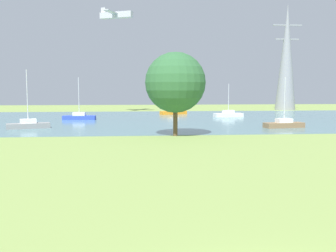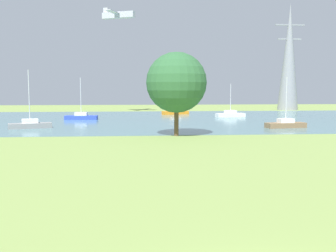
{
  "view_description": "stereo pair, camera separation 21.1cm",
  "coord_description": "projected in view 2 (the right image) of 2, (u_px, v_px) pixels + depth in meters",
  "views": [
    {
      "loc": [
        -3.39,
        -7.13,
        4.65
      ],
      "look_at": [
        -1.15,
        17.79,
        2.17
      ],
      "focal_mm": 40.45,
      "sensor_mm": 36.0,
      "label": 1
    },
    {
      "loc": [
        -3.18,
        -7.15,
        4.65
      ],
      "look_at": [
        -1.15,
        17.79,
        2.17
      ],
      "focal_mm": 40.45,
      "sensor_mm": 36.0,
      "label": 2
    }
  ],
  "objects": [
    {
      "name": "light_aircraft",
      "position": [
        118.0,
        15.0,
        70.68
      ],
      "size": [
        6.3,
        8.12,
        2.1
      ],
      "color": "silver"
    },
    {
      "name": "tree_east_near",
      "position": [
        176.0,
        83.0,
        36.92
      ],
      "size": [
        5.93,
        5.93,
        8.21
      ],
      "color": "brown",
      "rests_on": "ground"
    },
    {
      "name": "sailboat_gray",
      "position": [
        30.0,
        124.0,
        44.34
      ],
      "size": [
        5.03,
        2.98,
        6.82
      ],
      "color": "gray",
      "rests_on": "water_surface"
    },
    {
      "name": "ground_plane",
      "position": [
        178.0,
        148.0,
        29.63
      ],
      "size": [
        160.0,
        160.0,
        0.0
      ],
      "primitive_type": "plane",
      "color": "#7F994C"
    },
    {
      "name": "sailboat_orange",
      "position": [
        175.0,
        112.0,
        68.29
      ],
      "size": [
        5.02,
        3.03,
        8.08
      ],
      "color": "orange",
      "rests_on": "water_surface"
    },
    {
      "name": "electricity_pylon",
      "position": [
        289.0,
        57.0,
        82.1
      ],
      "size": [
        6.4,
        4.4,
        22.9
      ],
      "color": "gray",
      "rests_on": "ground"
    },
    {
      "name": "water_surface",
      "position": [
        158.0,
        119.0,
        57.4
      ],
      "size": [
        140.0,
        40.0,
        0.02
      ],
      "primitive_type": "cube",
      "color": "slate",
      "rests_on": "ground"
    },
    {
      "name": "sailboat_white",
      "position": [
        230.0,
        114.0,
        62.0
      ],
      "size": [
        4.99,
        2.34,
        5.44
      ],
      "color": "white",
      "rests_on": "water_surface"
    },
    {
      "name": "sailboat_brown",
      "position": [
        286.0,
        124.0,
        44.94
      ],
      "size": [
        4.98,
        2.25,
        6.0
      ],
      "color": "brown",
      "rests_on": "water_surface"
    },
    {
      "name": "sailboat_blue",
      "position": [
        81.0,
        117.0,
        56.72
      ],
      "size": [
        4.88,
        1.77,
        6.29
      ],
      "color": "blue",
      "rests_on": "water_surface"
    }
  ]
}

